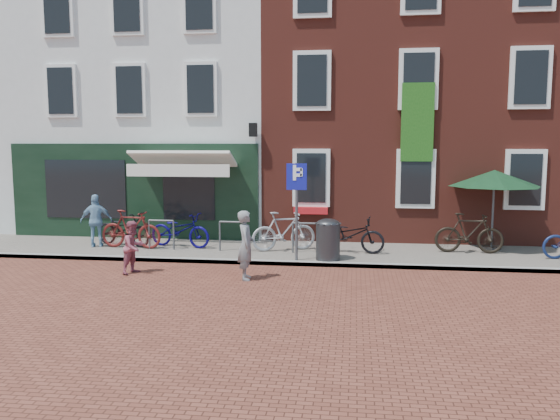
# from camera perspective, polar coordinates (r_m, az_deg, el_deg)

# --- Properties ---
(ground) EXTENTS (80.00, 80.00, 0.00)m
(ground) POSITION_cam_1_polar(r_m,az_deg,el_deg) (14.04, 0.15, -5.66)
(ground) COLOR brown
(sidewalk) EXTENTS (24.00, 3.00, 0.10)m
(sidewalk) POSITION_cam_1_polar(r_m,az_deg,el_deg) (15.40, 4.58, -4.36)
(sidewalk) COLOR slate
(sidewalk) RESTS_ON ground
(building_stucco) EXTENTS (8.00, 8.00, 9.00)m
(building_stucco) POSITION_cam_1_polar(r_m,az_deg,el_deg) (21.72, -10.79, 10.61)
(building_stucco) COLOR silver
(building_stucco) RESTS_ON ground
(building_brick_mid) EXTENTS (6.00, 8.00, 10.00)m
(building_brick_mid) POSITION_cam_1_polar(r_m,az_deg,el_deg) (20.68, 8.37, 12.24)
(building_brick_mid) COLOR maroon
(building_brick_mid) RESTS_ON ground
(building_brick_right) EXTENTS (6.00, 8.00, 10.00)m
(building_brick_right) POSITION_cam_1_polar(r_m,az_deg,el_deg) (21.60, 24.84, 11.46)
(building_brick_right) COLOR maroon
(building_brick_right) RESTS_ON ground
(litter_bin) EXTENTS (0.61, 0.61, 1.11)m
(litter_bin) POSITION_cam_1_polar(r_m,az_deg,el_deg) (14.21, 4.88, -2.76)
(litter_bin) COLOR #313133
(litter_bin) RESTS_ON sidewalk
(parking_sign) EXTENTS (0.50, 0.08, 2.44)m
(parking_sign) POSITION_cam_1_polar(r_m,az_deg,el_deg) (13.96, 1.69, 1.66)
(parking_sign) COLOR #4C4C4F
(parking_sign) RESTS_ON sidewalk
(parasol) EXTENTS (2.46, 2.46, 2.29)m
(parasol) POSITION_cam_1_polar(r_m,az_deg,el_deg) (16.45, 20.86, 3.31)
(parasol) COLOR #4C4C4F
(parasol) RESTS_ON sidewalk
(woman) EXTENTS (0.46, 0.62, 1.55)m
(woman) POSITION_cam_1_polar(r_m,az_deg,el_deg) (12.56, -3.47, -3.57)
(woman) COLOR slate
(woman) RESTS_ON ground
(boy) EXTENTS (0.66, 0.73, 1.24)m
(boy) POSITION_cam_1_polar(r_m,az_deg,el_deg) (13.59, -14.59, -3.65)
(boy) COLOR #9E495A
(boy) RESTS_ON ground
(cafe_person) EXTENTS (0.94, 0.60, 1.49)m
(cafe_person) POSITION_cam_1_polar(r_m,az_deg,el_deg) (16.71, -18.07, -1.03)
(cafe_person) COLOR #78A1C0
(cafe_person) RESTS_ON sidewalk
(bicycle_0) EXTENTS (1.95, 1.18, 0.97)m
(bicycle_0) POSITION_cam_1_polar(r_m,az_deg,el_deg) (16.67, -15.53, -1.87)
(bicycle_0) COLOR black
(bicycle_0) RESTS_ON sidewalk
(bicycle_1) EXTENTS (1.82, 0.66, 1.07)m
(bicycle_1) POSITION_cam_1_polar(r_m,az_deg,el_deg) (16.24, -14.84, -1.88)
(bicycle_1) COLOR #5E1916
(bicycle_1) RESTS_ON sidewalk
(bicycle_2) EXTENTS (1.94, 1.04, 0.97)m
(bicycle_2) POSITION_cam_1_polar(r_m,az_deg,el_deg) (16.14, -10.06, -2.00)
(bicycle_2) COLOR #0A0451
(bicycle_2) RESTS_ON sidewalk
(bicycle_3) EXTENTS (1.84, 1.15, 1.07)m
(bicycle_3) POSITION_cam_1_polar(r_m,az_deg,el_deg) (15.35, 0.39, -2.15)
(bicycle_3) COLOR #9E9DA0
(bicycle_3) RESTS_ON sidewalk
(bicycle_4) EXTENTS (1.91, 0.88, 0.97)m
(bicycle_4) POSITION_cam_1_polar(r_m,az_deg,el_deg) (15.19, 7.08, -2.50)
(bicycle_4) COLOR black
(bicycle_4) RESTS_ON sidewalk
(bicycle_5) EXTENTS (1.80, 0.57, 1.07)m
(bicycle_5) POSITION_cam_1_polar(r_m,az_deg,el_deg) (15.84, 18.58, -2.23)
(bicycle_5) COLOR black
(bicycle_5) RESTS_ON sidewalk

